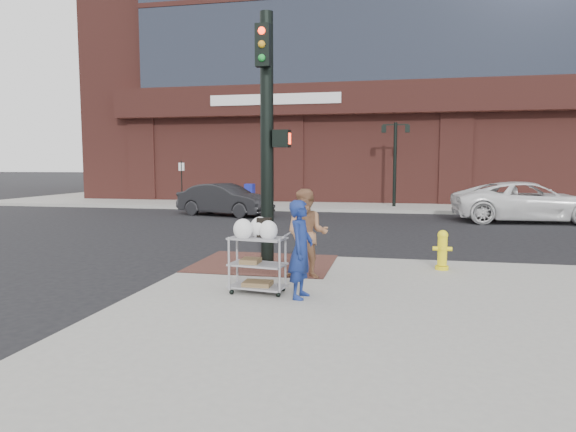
% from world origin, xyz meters
% --- Properties ---
extents(ground, '(220.00, 220.00, 0.00)m').
position_xyz_m(ground, '(0.00, 0.00, 0.00)').
color(ground, black).
rests_on(ground, ground).
extents(sidewalk_far, '(65.00, 36.00, 0.15)m').
position_xyz_m(sidewalk_far, '(12.50, 32.00, 0.07)').
color(sidewalk_far, gray).
rests_on(sidewalk_far, ground).
extents(brick_curb_ramp, '(2.80, 2.40, 0.01)m').
position_xyz_m(brick_curb_ramp, '(-0.60, 0.90, 0.16)').
color(brick_curb_ramp, '#502D25').
rests_on(brick_curb_ramp, sidewalk_near).
extents(lamp_post, '(1.32, 0.22, 4.00)m').
position_xyz_m(lamp_post, '(2.00, 16.00, 2.62)').
color(lamp_post, black).
rests_on(lamp_post, sidewalk_far).
extents(parking_sign, '(0.05, 0.05, 2.20)m').
position_xyz_m(parking_sign, '(-8.50, 15.00, 1.25)').
color(parking_sign, black).
rests_on(parking_sign, sidewalk_far).
extents(traffic_signal_pole, '(0.61, 0.51, 5.00)m').
position_xyz_m(traffic_signal_pole, '(-0.48, 0.77, 2.83)').
color(traffic_signal_pole, black).
rests_on(traffic_signal_pole, sidewalk_near).
extents(woman_blue, '(0.42, 0.59, 1.51)m').
position_xyz_m(woman_blue, '(0.63, -1.61, 0.90)').
color(woman_blue, navy).
rests_on(woman_blue, sidewalk_near).
extents(pedestrian_tan, '(0.80, 0.63, 1.61)m').
position_xyz_m(pedestrian_tan, '(0.49, -0.24, 0.96)').
color(pedestrian_tan, '#946545').
rests_on(pedestrian_tan, sidewalk_near).
extents(sedan_dark, '(4.37, 2.51, 1.36)m').
position_xyz_m(sedan_dark, '(-5.05, 11.53, 0.68)').
color(sedan_dark, black).
rests_on(sedan_dark, ground).
extents(minivan_white, '(5.66, 2.95, 1.52)m').
position_xyz_m(minivan_white, '(6.97, 11.58, 0.76)').
color(minivan_white, white).
rests_on(minivan_white, ground).
extents(utility_cart, '(0.93, 0.61, 1.21)m').
position_xyz_m(utility_cart, '(-0.09, -1.46, 0.70)').
color(utility_cart, gray).
rests_on(utility_cart, sidewalk_near).
extents(fire_hydrant, '(0.37, 0.26, 0.78)m').
position_xyz_m(fire_hydrant, '(2.95, 1.03, 0.55)').
color(fire_hydrant, yellow).
rests_on(fire_hydrant, sidewalk_near).
extents(newsbox_red, '(0.50, 0.47, 0.97)m').
position_xyz_m(newsbox_red, '(-6.05, 14.70, 0.63)').
color(newsbox_red, '#A12112').
rests_on(newsbox_red, sidewalk_far).
extents(newsbox_blue, '(0.47, 0.43, 1.05)m').
position_xyz_m(newsbox_blue, '(-5.11, 15.56, 0.67)').
color(newsbox_blue, '#162194').
rests_on(newsbox_blue, sidewalk_far).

